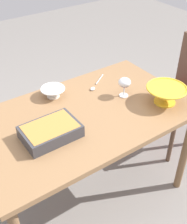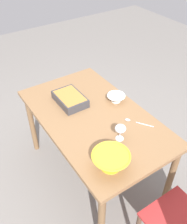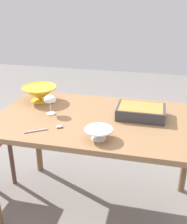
{
  "view_description": "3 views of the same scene",
  "coord_description": "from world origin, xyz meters",
  "px_view_note": "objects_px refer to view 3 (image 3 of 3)",
  "views": [
    {
      "loc": [
        0.78,
        1.23,
        1.86
      ],
      "look_at": [
        -0.04,
        0.05,
        0.79
      ],
      "focal_mm": 47.67,
      "sensor_mm": 36.0,
      "label": 1
    },
    {
      "loc": [
        -1.34,
        0.89,
        2.12
      ],
      "look_at": [
        0.02,
        -0.01,
        0.78
      ],
      "focal_mm": 40.51,
      "sensor_mm": 36.0,
      "label": 2
    },
    {
      "loc": [
        0.34,
        -1.59,
        1.51
      ],
      "look_at": [
        -0.04,
        0.02,
        0.79
      ],
      "focal_mm": 43.53,
      "sensor_mm": 36.0,
      "label": 3
    }
  ],
  "objects_px": {
    "wine_glass": "(50,101)",
    "serving_spoon": "(52,128)",
    "mixing_bowl": "(40,93)",
    "casserole_dish": "(141,111)",
    "small_bowl": "(99,133)",
    "dining_table": "(99,129)"
  },
  "relations": [
    {
      "from": "wine_glass",
      "to": "small_bowl",
      "type": "height_order",
      "value": "wine_glass"
    },
    {
      "from": "mixing_bowl",
      "to": "serving_spoon",
      "type": "xyz_separation_m",
      "value": [
        0.26,
        -0.42,
        -0.06
      ]
    },
    {
      "from": "dining_table",
      "to": "casserole_dish",
      "type": "height_order",
      "value": "casserole_dish"
    },
    {
      "from": "small_bowl",
      "to": "serving_spoon",
      "type": "relative_size",
      "value": 0.79
    },
    {
      "from": "mixing_bowl",
      "to": "dining_table",
      "type": "bearing_deg",
      "value": -21.45
    },
    {
      "from": "casserole_dish",
      "to": "wine_glass",
      "type": "bearing_deg",
      "value": -171.59
    },
    {
      "from": "casserole_dish",
      "to": "small_bowl",
      "type": "distance_m",
      "value": 0.41
    },
    {
      "from": "small_bowl",
      "to": "casserole_dish",
      "type": "bearing_deg",
      "value": 59.58
    },
    {
      "from": "mixing_bowl",
      "to": "wine_glass",
      "type": "bearing_deg",
      "value": -51.14
    },
    {
      "from": "mixing_bowl",
      "to": "small_bowl",
      "type": "bearing_deg",
      "value": -40.2
    },
    {
      "from": "wine_glass",
      "to": "dining_table",
      "type": "bearing_deg",
      "value": 2.36
    },
    {
      "from": "dining_table",
      "to": "wine_glass",
      "type": "height_order",
      "value": "wine_glass"
    },
    {
      "from": "wine_glass",
      "to": "serving_spoon",
      "type": "bearing_deg",
      "value": -66.99
    },
    {
      "from": "wine_glass",
      "to": "casserole_dish",
      "type": "bearing_deg",
      "value": 8.41
    },
    {
      "from": "casserole_dish",
      "to": "mixing_bowl",
      "type": "relative_size",
      "value": 1.2
    },
    {
      "from": "dining_table",
      "to": "casserole_dish",
      "type": "distance_m",
      "value": 0.3
    },
    {
      "from": "dining_table",
      "to": "small_bowl",
      "type": "bearing_deg",
      "value": -77.91
    },
    {
      "from": "dining_table",
      "to": "small_bowl",
      "type": "height_order",
      "value": "small_bowl"
    },
    {
      "from": "dining_table",
      "to": "small_bowl",
      "type": "relative_size",
      "value": 8.43
    },
    {
      "from": "small_bowl",
      "to": "serving_spoon",
      "type": "distance_m",
      "value": 0.31
    },
    {
      "from": "mixing_bowl",
      "to": "serving_spoon",
      "type": "relative_size",
      "value": 1.27
    },
    {
      "from": "casserole_dish",
      "to": "serving_spoon",
      "type": "height_order",
      "value": "casserole_dish"
    }
  ]
}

